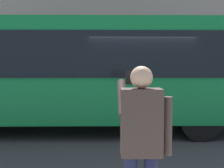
{
  "coord_description": "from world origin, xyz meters",
  "views": [
    {
      "loc": [
        0.8,
        7.42,
        1.87
      ],
      "look_at": [
        0.7,
        -0.05,
        1.32
      ],
      "focal_mm": 43.78,
      "sensor_mm": 36.0,
      "label": 1
    }
  ],
  "objects": [
    {
      "name": "ground_plane",
      "position": [
        0.0,
        0.0,
        0.0
      ],
      "size": [
        60.0,
        60.0,
        0.0
      ],
      "primitive_type": "plane",
      "color": "#38383A"
    },
    {
      "name": "red_bus",
      "position": [
        1.58,
        -0.2,
        1.68
      ],
      "size": [
        9.05,
        2.54,
        3.08
      ],
      "color": "#0F7238",
      "rests_on": "ground_plane"
    },
    {
      "name": "pedestrian_photographer",
      "position": [
        0.47,
        4.78,
        1.14
      ],
      "size": [
        0.53,
        0.52,
        1.7
      ],
      "color": "#1E2347",
      "rests_on": "sidewalk_curb"
    }
  ]
}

